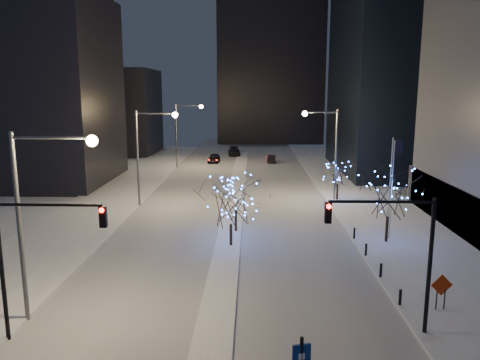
{
  "coord_description": "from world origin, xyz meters",
  "views": [
    {
      "loc": [
        1.86,
        -20.68,
        11.96
      ],
      "look_at": [
        0.92,
        15.74,
        5.0
      ],
      "focal_mm": 35.0,
      "sensor_mm": 36.0,
      "label": 1
    }
  ],
  "objects_px": {
    "car_near": "(214,158)",
    "holiday_tree_plaza_far": "(338,173)",
    "traffic_signal_west": "(32,247)",
    "holiday_tree_median_near": "(231,203)",
    "car_far": "(234,151)",
    "car_mid": "(272,159)",
    "holiday_tree_plaza_near": "(389,194)",
    "holiday_tree_median_far": "(236,195)",
    "construction_sign": "(441,288)",
    "street_lamp_w_near": "(38,201)",
    "street_lamp_east": "(328,143)",
    "traffic_signal_east": "(399,243)",
    "street_lamp_w_mid": "(147,145)",
    "street_lamp_w_far": "(183,127)"
  },
  "relations": [
    {
      "from": "traffic_signal_east",
      "to": "holiday_tree_median_far",
      "type": "bearing_deg",
      "value": 116.56
    },
    {
      "from": "car_far",
      "to": "car_near",
      "type": "bearing_deg",
      "value": -113.69
    },
    {
      "from": "holiday_tree_plaza_near",
      "to": "traffic_signal_east",
      "type": "bearing_deg",
      "value": -104.32
    },
    {
      "from": "traffic_signal_west",
      "to": "street_lamp_east",
      "type": "bearing_deg",
      "value": 58.31
    },
    {
      "from": "traffic_signal_west",
      "to": "holiday_tree_plaza_far",
      "type": "bearing_deg",
      "value": 56.64
    },
    {
      "from": "car_near",
      "to": "holiday_tree_median_near",
      "type": "distance_m",
      "value": 43.82
    },
    {
      "from": "street_lamp_east",
      "to": "holiday_tree_median_near",
      "type": "distance_m",
      "value": 18.93
    },
    {
      "from": "car_mid",
      "to": "holiday_tree_plaza_near",
      "type": "distance_m",
      "value": 43.51
    },
    {
      "from": "car_far",
      "to": "street_lamp_w_far",
      "type": "bearing_deg",
      "value": -121.79
    },
    {
      "from": "street_lamp_w_far",
      "to": "traffic_signal_east",
      "type": "xyz_separation_m",
      "value": [
        17.88,
        -51.0,
        -1.74
      ]
    },
    {
      "from": "street_lamp_w_far",
      "to": "car_far",
      "type": "relative_size",
      "value": 1.89
    },
    {
      "from": "car_mid",
      "to": "construction_sign",
      "type": "height_order",
      "value": "construction_sign"
    },
    {
      "from": "street_lamp_w_far",
      "to": "traffic_signal_west",
      "type": "bearing_deg",
      "value": -89.45
    },
    {
      "from": "car_mid",
      "to": "holiday_tree_median_far",
      "type": "distance_m",
      "value": 40.55
    },
    {
      "from": "street_lamp_east",
      "to": "car_near",
      "type": "height_order",
      "value": "street_lamp_east"
    },
    {
      "from": "car_near",
      "to": "holiday_tree_plaza_far",
      "type": "relative_size",
      "value": 1.01
    },
    {
      "from": "street_lamp_east",
      "to": "holiday_tree_plaza_far",
      "type": "xyz_separation_m",
      "value": [
        1.2,
        -0.05,
        -3.38
      ]
    },
    {
      "from": "street_lamp_w_near",
      "to": "street_lamp_east",
      "type": "relative_size",
      "value": 1.0
    },
    {
      "from": "traffic_signal_west",
      "to": "car_far",
      "type": "relative_size",
      "value": 1.32
    },
    {
      "from": "car_near",
      "to": "holiday_tree_plaza_far",
      "type": "bearing_deg",
      "value": -57.68
    },
    {
      "from": "holiday_tree_plaza_near",
      "to": "holiday_tree_plaza_far",
      "type": "xyz_separation_m",
      "value": [
        -1.31,
        14.63,
        -0.97
      ]
    },
    {
      "from": "traffic_signal_west",
      "to": "holiday_tree_median_near",
      "type": "distance_m",
      "value": 16.61
    },
    {
      "from": "car_mid",
      "to": "construction_sign",
      "type": "relative_size",
      "value": 1.94
    },
    {
      "from": "holiday_tree_median_far",
      "to": "traffic_signal_east",
      "type": "bearing_deg",
      "value": -63.44
    },
    {
      "from": "street_lamp_w_far",
      "to": "traffic_signal_east",
      "type": "bearing_deg",
      "value": -70.68
    },
    {
      "from": "holiday_tree_median_far",
      "to": "street_lamp_w_mid",
      "type": "bearing_deg",
      "value": 135.98
    },
    {
      "from": "holiday_tree_median_near",
      "to": "holiday_tree_plaza_near",
      "type": "height_order",
      "value": "holiday_tree_plaza_near"
    },
    {
      "from": "street_lamp_east",
      "to": "car_mid",
      "type": "xyz_separation_m",
      "value": [
        -4.91,
        28.07,
        -5.81
      ]
    },
    {
      "from": "street_lamp_w_mid",
      "to": "construction_sign",
      "type": "relative_size",
      "value": 4.95
    },
    {
      "from": "car_near",
      "to": "holiday_tree_plaza_near",
      "type": "relative_size",
      "value": 0.73
    },
    {
      "from": "street_lamp_east",
      "to": "car_mid",
      "type": "relative_size",
      "value": 2.56
    },
    {
      "from": "traffic_signal_west",
      "to": "car_mid",
      "type": "height_order",
      "value": "traffic_signal_west"
    },
    {
      "from": "street_lamp_east",
      "to": "holiday_tree_median_far",
      "type": "relative_size",
      "value": 2.06
    },
    {
      "from": "holiday_tree_median_near",
      "to": "street_lamp_east",
      "type": "bearing_deg",
      "value": 58.28
    },
    {
      "from": "traffic_signal_west",
      "to": "construction_sign",
      "type": "xyz_separation_m",
      "value": [
        20.68,
        3.53,
        -3.39
      ]
    },
    {
      "from": "street_lamp_w_mid",
      "to": "holiday_tree_median_near",
      "type": "height_order",
      "value": "street_lamp_w_mid"
    },
    {
      "from": "street_lamp_w_mid",
      "to": "holiday_tree_median_far",
      "type": "xyz_separation_m",
      "value": [
        9.44,
        -9.12,
        -3.16
      ]
    },
    {
      "from": "traffic_signal_west",
      "to": "traffic_signal_east",
      "type": "distance_m",
      "value": 17.41
    },
    {
      "from": "traffic_signal_east",
      "to": "holiday_tree_median_near",
      "type": "distance_m",
      "value": 15.77
    },
    {
      "from": "car_mid",
      "to": "holiday_tree_median_far",
      "type": "height_order",
      "value": "holiday_tree_median_far"
    },
    {
      "from": "traffic_signal_west",
      "to": "construction_sign",
      "type": "distance_m",
      "value": 21.25
    },
    {
      "from": "car_near",
      "to": "street_lamp_w_mid",
      "type": "bearing_deg",
      "value": -95.67
    },
    {
      "from": "holiday_tree_median_near",
      "to": "street_lamp_w_near",
      "type": "bearing_deg",
      "value": -127.22
    },
    {
      "from": "street_lamp_w_mid",
      "to": "holiday_tree_plaza_far",
      "type": "xyz_separation_m",
      "value": [
        20.22,
        2.95,
        -3.43
      ]
    },
    {
      "from": "holiday_tree_median_near",
      "to": "holiday_tree_median_far",
      "type": "relative_size",
      "value": 1.2
    },
    {
      "from": "car_far",
      "to": "holiday_tree_plaza_far",
      "type": "bearing_deg",
      "value": -75.15
    },
    {
      "from": "holiday_tree_median_far",
      "to": "car_near",
      "type": "bearing_deg",
      "value": 97.29
    },
    {
      "from": "traffic_signal_east",
      "to": "holiday_tree_plaza_far",
      "type": "height_order",
      "value": "traffic_signal_east"
    },
    {
      "from": "street_lamp_w_near",
      "to": "car_near",
      "type": "relative_size",
      "value": 2.24
    },
    {
      "from": "holiday_tree_median_far",
      "to": "construction_sign",
      "type": "distance_m",
      "value": 18.65
    }
  ]
}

